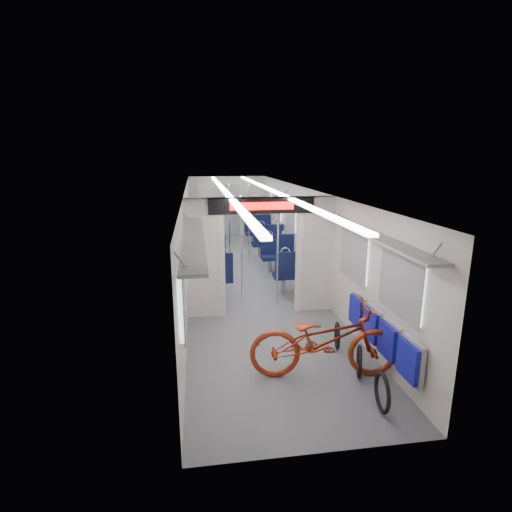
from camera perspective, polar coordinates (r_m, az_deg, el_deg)
The scene contains 14 objects.
carriage at distance 9.39m, azimuth -1.02°, elevation 4.59°, with size 12.00×12.02×2.31m.
bicycle at distance 5.79m, azimuth 9.75°, elevation -11.73°, with size 0.73×2.10×1.11m, color #9F3117.
flip_bench at distance 6.13m, azimuth 17.35°, elevation -10.38°, with size 0.12×2.14×0.55m.
bike_hoop_a at distance 5.38m, azimuth 17.56°, elevation -18.29°, with size 0.51×0.51×0.05m, color black.
bike_hoop_b at distance 6.03m, azimuth 14.52°, elevation -14.57°, with size 0.46×0.46×0.05m, color black.
bike_hoop_c at distance 6.73m, azimuth 11.52°, elevation -11.28°, with size 0.45×0.45×0.05m, color black.
seat_bay_near_left at distance 9.72m, azimuth -6.63°, elevation -0.85°, with size 0.94×2.21×1.14m.
seat_bay_near_right at distance 9.93m, azimuth 4.22°, elevation -0.56°, with size 0.91×2.08×1.10m.
seat_bay_far_left at distance 13.14m, azimuth -7.20°, elevation 2.99°, with size 0.91×2.06×1.09m.
seat_bay_far_right at distance 13.23m, azimuth 0.94°, elevation 3.28°, with size 0.95×2.26×1.16m.
stanchion_near_left at distance 8.11m, azimuth -2.08°, elevation 0.53°, with size 0.04×0.04×2.30m, color silver.
stanchion_near_right at distance 8.18m, azimuth 3.10°, elevation 0.64°, with size 0.04×0.04×2.30m, color silver.
stanchion_far_left at distance 11.43m, azimuth -3.81°, elevation 4.50°, with size 0.04×0.04×2.30m, color silver.
stanchion_far_right at distance 11.26m, azimuth -1.03°, elevation 4.38°, with size 0.04×0.04×2.30m, color silver.
Camera 1 is at (-1.22, -9.44, 3.06)m, focal length 28.00 mm.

